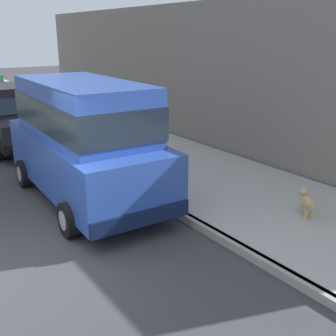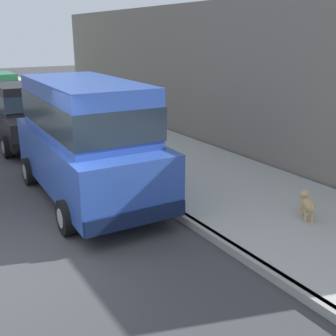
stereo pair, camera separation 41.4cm
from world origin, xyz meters
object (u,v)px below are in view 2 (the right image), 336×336
Objects in this scene: car_blue_van at (86,135)px; car_black_sedan at (26,113)px; dog_tan at (307,203)px; fire_hydrant at (165,173)px.

car_black_sedan is at bearing 89.27° from car_blue_van.
dog_tan is (2.84, -8.86, -0.55)m from car_black_sedan.
car_blue_van is at bearing 154.51° from fire_hydrant.
car_blue_van reaches higher than car_black_sedan.
fire_hydrant reaches higher than dog_tan.
car_blue_van is 1.90m from fire_hydrant.
car_black_sedan is at bearing 107.78° from dog_tan.
fire_hydrant is at bearing -25.49° from car_blue_van.
car_blue_van reaches higher than fire_hydrant.
car_blue_van is 6.85× the size of fire_hydrant.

